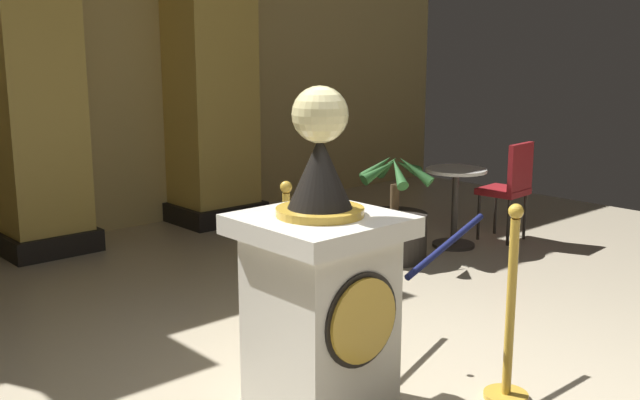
# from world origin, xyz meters

# --- Properties ---
(back_wall) EXTENTS (11.41, 0.16, 4.13)m
(back_wall) POSITION_xyz_m (0.00, 4.85, 2.06)
(back_wall) COLOR tan
(back_wall) RESTS_ON ground_plane
(pedestal_clock) EXTENTS (0.73, 0.73, 1.68)m
(pedestal_clock) POSITION_xyz_m (-0.18, 0.48, 0.66)
(pedestal_clock) COLOR silver
(pedestal_clock) RESTS_ON ground_plane
(stanchion_near) EXTENTS (0.24, 0.24, 1.08)m
(stanchion_near) POSITION_xyz_m (0.66, -0.08, 0.38)
(stanchion_near) COLOR gold
(stanchion_near) RESTS_ON ground_plane
(stanchion_far) EXTENTS (0.24, 0.24, 1.01)m
(stanchion_far) POSITION_xyz_m (0.42, 1.48, 0.35)
(stanchion_far) COLOR gold
(stanchion_far) RESTS_ON ground_plane
(velvet_rope) EXTENTS (0.91, 0.94, 0.22)m
(velvet_rope) POSITION_xyz_m (0.54, 0.70, 0.79)
(velvet_rope) COLOR #141947
(column_right) EXTENTS (0.93, 0.93, 3.96)m
(column_right) POSITION_xyz_m (1.84, 4.50, 1.97)
(column_right) COLOR black
(column_right) RESTS_ON ground_plane
(column_centre_rear) EXTENTS (0.84, 0.84, 3.96)m
(column_centre_rear) POSITION_xyz_m (0.00, 4.50, 1.97)
(column_centre_rear) COLOR black
(column_centre_rear) RESTS_ON ground_plane
(potted_palm_right) EXTENTS (0.72, 0.66, 0.97)m
(potted_palm_right) POSITION_xyz_m (2.18, 2.13, 0.29)
(potted_palm_right) COLOR #2D2823
(potted_palm_right) RESTS_ON ground_plane
(cafe_table) EXTENTS (0.57, 0.57, 0.74)m
(cafe_table) POSITION_xyz_m (2.92, 2.04, 0.47)
(cafe_table) COLOR #332D28
(cafe_table) RESTS_ON ground_plane
(cafe_chair_red) EXTENTS (0.44, 0.44, 0.96)m
(cafe_chair_red) POSITION_xyz_m (3.47, 1.81, 0.57)
(cafe_chair_red) COLOR black
(cafe_chair_red) RESTS_ON ground_plane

